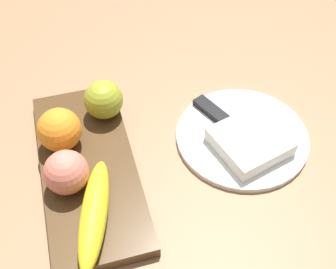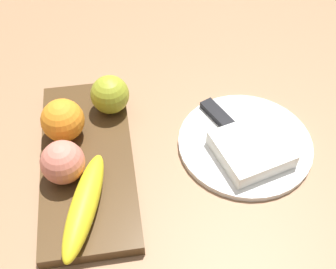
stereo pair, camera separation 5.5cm
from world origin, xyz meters
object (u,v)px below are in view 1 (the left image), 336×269
object	(u,v)px
banana	(94,213)
orange_near_apple	(62,129)
apple	(103,100)
folded_napkin	(250,142)
peach	(64,173)
fruit_tray	(89,168)
dinner_plate	(242,136)
knife	(220,118)

from	to	relation	value
banana	orange_near_apple	world-z (taller)	orange_near_apple
apple	folded_napkin	size ratio (longest dim) A/B	0.62
orange_near_apple	peach	xyz separation A→B (m)	(0.09, -0.01, -0.00)
apple	orange_near_apple	size ratio (longest dim) A/B	0.95
apple	banana	distance (m)	0.22
fruit_tray	banana	world-z (taller)	banana
fruit_tray	apple	world-z (taller)	apple
fruit_tray	folded_napkin	world-z (taller)	folded_napkin
peach	folded_napkin	xyz separation A→B (m)	(-0.01, 0.30, -0.03)
fruit_tray	banana	bearing A→B (deg)	-2.40
fruit_tray	banana	distance (m)	0.11
fruit_tray	orange_near_apple	xyz separation A→B (m)	(-0.05, -0.03, 0.05)
orange_near_apple	dinner_plate	bearing A→B (deg)	80.05
apple	folded_napkin	xyz separation A→B (m)	(0.13, 0.22, -0.03)
banana	folded_napkin	bearing A→B (deg)	122.32
dinner_plate	folded_napkin	xyz separation A→B (m)	(0.03, 0.00, 0.02)
banana	orange_near_apple	xyz separation A→B (m)	(-0.16, -0.02, 0.02)
banana	peach	xyz separation A→B (m)	(-0.07, -0.03, 0.02)
peach	knife	xyz separation A→B (m)	(-0.08, 0.28, -0.04)
peach	banana	bearing A→B (deg)	23.62
fruit_tray	folded_napkin	distance (m)	0.27
apple	knife	size ratio (longest dim) A/B	0.39
orange_near_apple	peach	bearing A→B (deg)	-4.20
apple	folded_napkin	bearing A→B (deg)	59.07
apple	peach	world-z (taller)	same
banana	knife	distance (m)	0.29
dinner_plate	knife	distance (m)	0.05
apple	knife	world-z (taller)	apple
banana	orange_near_apple	distance (m)	0.16
fruit_tray	peach	xyz separation A→B (m)	(0.03, -0.04, 0.05)
apple	peach	xyz separation A→B (m)	(0.14, -0.08, 0.00)
fruit_tray	banana	xyz separation A→B (m)	(0.10, -0.00, 0.03)
peach	dinner_plate	world-z (taller)	peach
orange_near_apple	knife	distance (m)	0.28
apple	peach	size ratio (longest dim) A/B	1.00
knife	banana	bearing A→B (deg)	-83.22
orange_near_apple	folded_napkin	distance (m)	0.31
banana	dinner_plate	bearing A→B (deg)	127.75
orange_near_apple	peach	size ratio (longest dim) A/B	1.05
banana	peach	size ratio (longest dim) A/B	2.69
banana	knife	size ratio (longest dim) A/B	1.06
apple	banana	bearing A→B (deg)	-14.17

